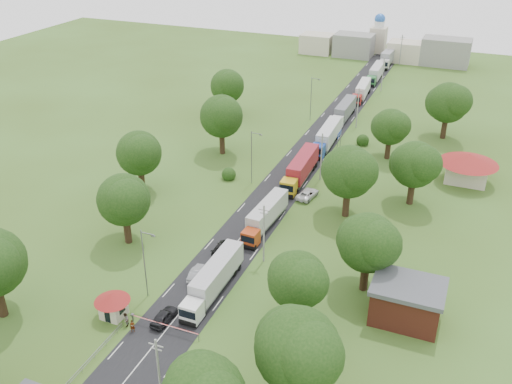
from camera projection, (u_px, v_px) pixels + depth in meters
The scene contains 45 objects.
ground at pixel (247, 229), 88.37m from camera, with size 260.00×260.00×0.00m, color #3B521B.
road at pixel (290, 177), 104.75m from camera, with size 8.00×200.00×0.04m, color black.
boom_barrier at pixel (155, 322), 67.93m from camera, with size 9.22×0.35×1.18m.
guard_booth at pixel (112, 302), 69.29m from camera, with size 4.40×4.40×3.45m.
guard_rail at pixel (78, 378), 61.37m from camera, with size 0.10×17.00×1.70m, color slate, non-canonical shape.
info_sign at pixel (339, 137), 113.90m from camera, with size 0.12×3.10×4.10m.
pole_0 at pixel (159, 373), 55.68m from camera, with size 1.60×0.24×9.00m.
pole_1 at pixel (264, 233), 78.62m from camera, with size 1.60×0.24×9.00m.
pole_2 at pixel (321, 156), 101.55m from camera, with size 1.60×0.24×9.00m.
pole_3 at pixel (358, 107), 124.49m from camera, with size 1.60×0.24×9.00m.
pole_4 at pixel (383, 74), 147.42m from camera, with size 1.60×0.24×9.00m.
pole_5 at pixel (401, 50), 170.36m from camera, with size 1.60×0.24×9.00m.
lamp_0 at pixel (145, 261), 71.19m from camera, with size 2.03×0.22×10.00m.
lamp_1 at pixel (252, 155), 99.86m from camera, with size 2.03×0.22×10.00m.
lamp_2 at pixel (312, 96), 128.53m from camera, with size 2.03×0.22×10.00m.
tree_1 at pixel (298, 348), 54.26m from camera, with size 9.60×9.60×12.05m.
tree_2 at pixel (298, 279), 65.99m from camera, with size 8.00×8.00×10.10m.
tree_3 at pixel (368, 242), 71.90m from camera, with size 8.80×8.80×11.07m.
tree_4 at pixel (349, 171), 88.70m from camera, with size 9.60×9.60×12.05m.
tree_5 at pixel (415, 164), 92.52m from camera, with size 8.80×8.80×11.07m.
tree_6 at pixel (391, 127), 109.07m from camera, with size 8.00×8.00×10.10m.
tree_7 at pixel (448, 102), 117.79m from camera, with size 9.60×9.60×12.05m.
tree_10 at pixel (124, 199), 81.96m from camera, with size 8.80×8.80×11.07m.
tree_11 at pixel (139, 153), 96.59m from camera, with size 8.80×8.80×11.07m.
tree_12 at pixel (222, 116), 110.69m from camera, with size 9.60×9.60×12.05m.
tree_13 at pixel (227, 86), 130.03m from camera, with size 8.80×8.80×11.07m.
house_brick at pixel (407, 302), 68.61m from camera, with size 8.60×6.60×5.20m.
house_cream at pixel (468, 164), 101.22m from camera, with size 10.08×10.08×5.80m.
distant_town at pixel (388, 48), 176.62m from camera, with size 52.00×8.00×8.00m.
church at pixel (378, 36), 183.86m from camera, with size 5.00×5.00×12.30m.
truck_0 at pixel (214, 279), 73.58m from camera, with size 2.48×14.31×3.97m.
truck_1 at pixel (265, 216), 88.08m from camera, with size 2.97×13.73×3.79m.
truck_2 at pixel (301, 168), 102.61m from camera, with size 3.09×15.54×4.30m.
truck_3 at pixel (327, 136), 116.29m from camera, with size 3.01×15.01×4.15m.
truck_4 at pixel (344, 111), 130.11m from camera, with size 2.49×14.21×3.94m.
truck_5 at pixel (362, 91), 143.79m from camera, with size 3.06×13.59×3.75m.
truck_6 at pixel (376, 73), 157.66m from camera, with size 2.75×14.27×3.95m.
truck_7 at pixel (389, 57), 172.20m from camera, with size 3.22×15.55×4.30m.
car_lane_front at pixel (164, 317), 69.11m from camera, with size 1.74×4.33×1.47m, color black.
car_lane_mid at pixel (197, 273), 77.05m from camera, with size 1.50×4.31×1.42m, color gray.
car_lane_rear at pixel (222, 248), 82.65m from camera, with size 1.88×4.62×1.34m, color black.
car_verge_near at pixel (308, 194), 97.23m from camera, with size 2.37×5.15×1.43m, color silver.
car_verge_far at pixel (343, 162), 108.89m from camera, with size 1.71×4.26×1.45m, color #525359.
pedestrian_near at pixel (132, 326), 67.41m from camera, with size 0.60×0.39×1.65m, color gray.
pedestrian_booth at pixel (126, 320), 68.25m from camera, with size 0.91×0.71×1.86m, color gray.
Camera 1 is at (29.79, -69.36, 46.33)m, focal length 40.00 mm.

